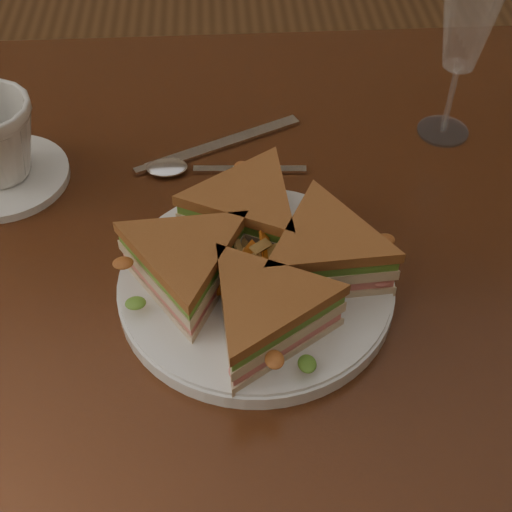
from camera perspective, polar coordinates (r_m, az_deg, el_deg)
The scene contains 8 objects.
table at distance 0.83m, azimuth -3.47°, elevation -2.63°, with size 1.20×0.80×0.75m.
plate at distance 0.69m, azimuth 0.00°, elevation -2.39°, with size 0.27×0.27×0.02m, color silver.
sandwich_wedges at distance 0.66m, azimuth -0.00°, elevation -0.30°, with size 0.28×0.28×0.06m.
crisps_mound at distance 0.67m, azimuth 0.00°, elevation -0.53°, with size 0.09×0.09×0.05m, color orange, non-canonical shape.
spoon at distance 0.83m, azimuth -5.54°, elevation 6.98°, with size 0.18×0.03×0.01m.
knife at distance 0.86m, azimuth -3.43°, elevation 8.67°, with size 0.20×0.10×0.00m.
wine_glass at distance 0.84m, azimuth 16.48°, elevation 16.93°, with size 0.07×0.07×0.19m.
saucer at distance 0.86m, azimuth -19.46°, elevation 6.00°, with size 0.15×0.15×0.01m, color silver.
Camera 1 is at (0.02, -0.54, 1.28)m, focal length 50.00 mm.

